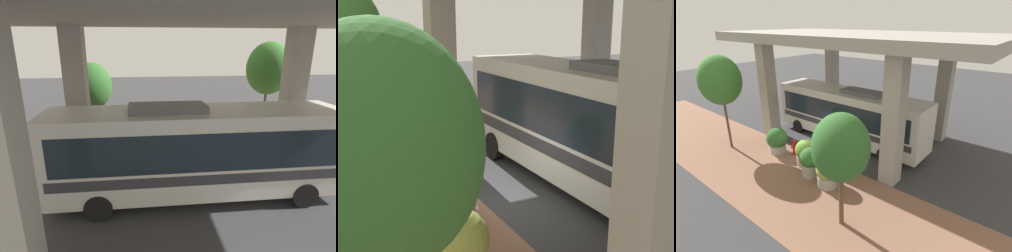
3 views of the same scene
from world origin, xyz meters
The scene contains 11 objects.
ground_plane centered at (0.00, 0.00, 0.00)m, with size 80.00×80.00×0.00m, color #38383A.
sidewalk_strip centered at (-3.00, 0.00, 0.01)m, with size 6.00×40.00×0.02m.
overpass centered at (4.00, 0.00, 6.40)m, with size 9.40×18.19×7.35m.
bus centered at (3.15, -0.21, 2.09)m, with size 2.63×11.35×3.87m.
fire_hydrant centered at (-0.76, 1.13, 0.56)m, with size 0.49×0.24×1.11m.
planter_front centered at (-1.09, -0.28, 0.76)m, with size 1.24×1.24×1.57m.
planter_middle centered at (-1.20, 2.25, 0.87)m, with size 1.37×1.37×1.70m.
planter_back centered at (-1.93, -2.79, 0.76)m, with size 1.21×1.21×1.57m.
planter_extra centered at (-1.80, -1.41, 0.87)m, with size 1.18×1.18×1.68m.
street_tree_near centered at (-3.63, -5.12, 3.60)m, with size 2.28×2.28×4.99m.
street_tree_far centered at (-2.73, 5.36, 4.61)m, with size 2.59×2.59×6.18m.
Camera 1 is at (12.45, -2.33, 5.93)m, focal length 28.00 mm.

